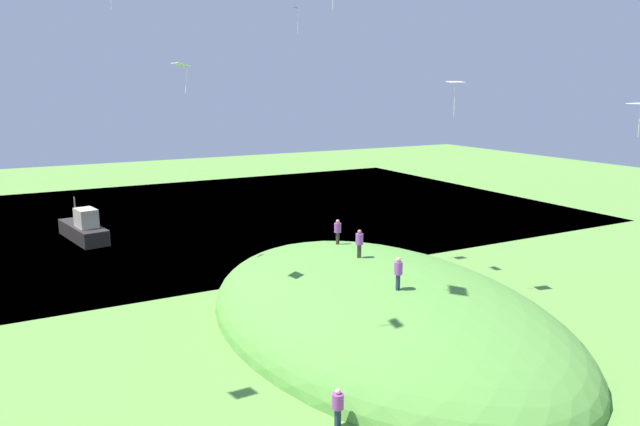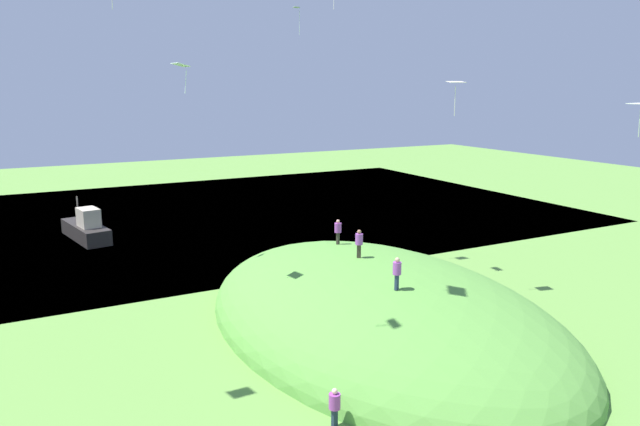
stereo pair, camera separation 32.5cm
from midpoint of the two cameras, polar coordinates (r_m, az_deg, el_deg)
ground_plane at (r=39.47m, az=-1.13°, el=-7.84°), size 160.00×160.00×0.00m
lake_water at (r=64.47m, az=-12.26°, el=-0.49°), size 47.83×80.00×0.40m
grass_hill at (r=35.03m, az=5.79°, el=-10.53°), size 27.44×17.33×7.33m
boat_on_lake at (r=57.10m, az=-21.44°, el=-1.42°), size 7.90×3.50×3.62m
person_near_shore at (r=34.45m, az=4.06°, el=-2.65°), size 0.61×0.61×1.69m
person_watching_kites at (r=24.78m, az=1.81°, el=-17.85°), size 0.61×0.61×1.67m
person_on_hilltop at (r=29.77m, az=7.75°, el=-5.44°), size 0.57×0.57×1.68m
person_walking_path at (r=38.70m, az=1.98°, el=-1.55°), size 0.63×0.63×1.65m
kite_1 at (r=31.69m, az=-12.95°, el=13.65°), size 1.09×0.80×1.54m
kite_6 at (r=32.70m, az=28.68°, el=9.12°), size 1.14×0.92×1.64m
kite_7 at (r=38.36m, az=13.22°, el=12.04°), size 0.95×1.19×2.15m
kite_8 at (r=48.48m, az=-2.04°, el=18.95°), size 0.77×0.62×2.08m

